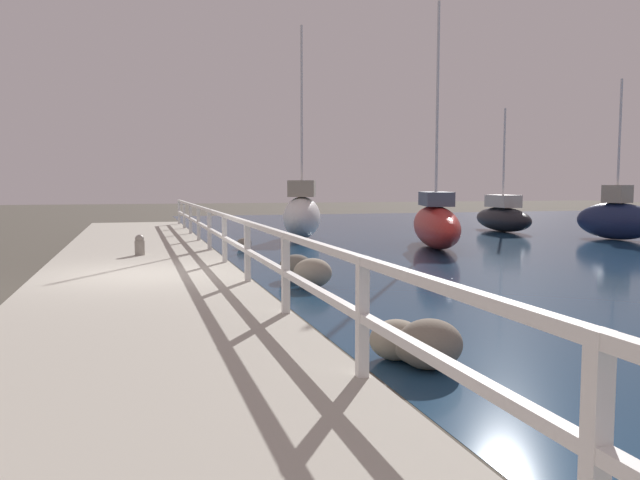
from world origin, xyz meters
The scene contains 14 objects.
ground_plane centered at (0.00, 0.00, 0.00)m, with size 120.00×120.00×0.00m, color #4C473D.
dock_walkway centered at (0.00, 0.00, 0.16)m, with size 3.92×36.00×0.31m.
railing centered at (1.86, 0.00, 1.06)m, with size 0.10×32.50×1.09m.
boulder_downstream centered at (2.82, -5.93, 0.24)m, with size 0.63×0.57×0.47m.
boulder_mid_strip centered at (3.23, 0.39, 0.28)m, with size 0.74×0.67×0.56m.
boulder_far_strip centered at (3.28, 7.27, 0.18)m, with size 0.48×0.43×0.36m.
boulder_upstream centered at (3.31, -0.66, 0.29)m, with size 0.78×0.71×0.59m.
boulder_near_dock centered at (3.03, -6.37, 0.28)m, with size 0.74×0.67×0.56m.
boulder_water_edge centered at (2.99, -6.17, 0.22)m, with size 0.59×0.53×0.44m.
mooring_bollard centered at (0.03, 3.48, 0.57)m, with size 0.24×0.24×0.51m.
sailboat_red centered at (9.37, 5.91, 0.78)m, with size 3.01×6.02×7.87m.
sailboat_white centered at (6.10, 10.63, 0.94)m, with size 2.49×3.78×8.02m.
sailboat_black centered at (15.59, 11.64, 0.66)m, with size 1.72×4.80×5.40m.
sailboat_navy centered at (17.31, 6.73, 0.80)m, with size 1.77×3.54×5.96m.
Camera 1 is at (-0.07, -12.52, 2.03)m, focal length 35.00 mm.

